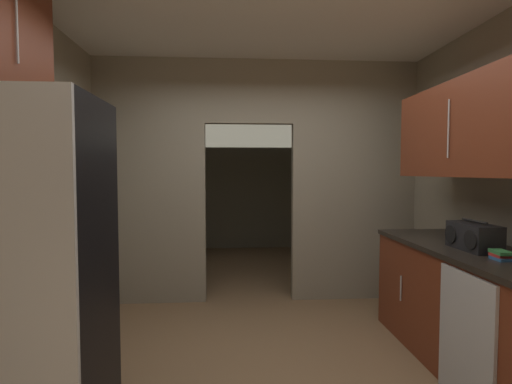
{
  "coord_description": "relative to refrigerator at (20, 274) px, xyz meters",
  "views": [
    {
      "loc": [
        -0.32,
        -2.7,
        1.5
      ],
      "look_at": [
        -0.09,
        0.83,
        1.31
      ],
      "focal_mm": 27.22,
      "sensor_mm": 36.0,
      "label": 1
    }
  ],
  "objects": [
    {
      "name": "kitchen_overhead_slab",
      "position": [
        1.45,
        1.09,
        1.85
      ],
      "size": [
        4.08,
        7.54,
        0.06
      ],
      "primitive_type": "cube",
      "color": "silver"
    },
    {
      "name": "ground",
      "position": [
        1.45,
        0.56,
        -0.95
      ],
      "size": [
        20.0,
        20.0,
        0.0
      ],
      "primitive_type": "plane",
      "color": "brown"
    },
    {
      "name": "lower_cabinet_run",
      "position": [
        2.94,
        0.68,
        -0.49
      ],
      "size": [
        0.69,
        1.85,
        0.92
      ],
      "color": "maroon",
      "rests_on": "ground"
    },
    {
      "name": "dishwasher",
      "position": [
        2.6,
        0.16,
        -0.52
      ],
      "size": [
        0.02,
        0.56,
        0.86
      ],
      "color": "#B7BABC",
      "rests_on": "ground"
    },
    {
      "name": "kitchen_partition",
      "position": [
        1.47,
        2.33,
        0.53
      ],
      "size": [
        3.68,
        0.12,
        2.76
      ],
      "color": "gray",
      "rests_on": "ground"
    },
    {
      "name": "boombox",
      "position": [
        2.91,
        0.57,
        0.07
      ],
      "size": [
        0.21,
        0.41,
        0.22
      ],
      "color": "black",
      "rests_on": "lower_cabinet_run"
    },
    {
      "name": "upper_cabinet_counterside",
      "position": [
        2.94,
        0.68,
        0.87
      ],
      "size": [
        0.36,
        1.67,
        0.73
      ],
      "color": "maroon"
    },
    {
      "name": "refrigerator",
      "position": [
        0.0,
        0.0,
        0.0
      ],
      "size": [
        0.85,
        0.71,
        1.89
      ],
      "color": "black",
      "rests_on": "ground"
    },
    {
      "name": "adjoining_room_shell",
      "position": [
        1.45,
        4.48,
        0.43
      ],
      "size": [
        3.68,
        3.19,
        2.76
      ],
      "color": "gray",
      "rests_on": "ground"
    },
    {
      "name": "book_stack",
      "position": [
        2.89,
        0.25,
        0.0
      ],
      "size": [
        0.12,
        0.15,
        0.06
      ],
      "color": "#2D609E",
      "rests_on": "lower_cabinet_run"
    }
  ]
}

